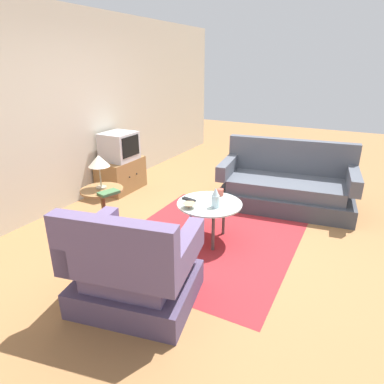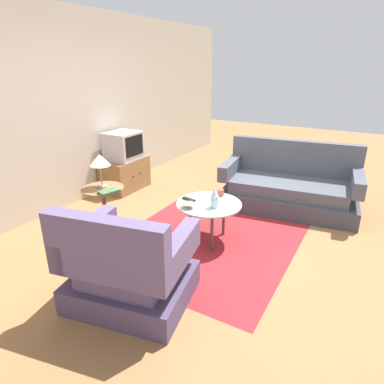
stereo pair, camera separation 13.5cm
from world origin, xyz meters
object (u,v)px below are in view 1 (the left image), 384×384
object	(u,v)px
couch	(286,187)
mug	(220,192)
side_table	(103,202)
tv_remote_dark	(189,199)
tv_stand	(121,175)
table_lamp	(99,162)
vase	(215,198)
bowl	(189,206)
book	(109,193)
armchair	(133,272)
television	(119,146)
coffee_table	(209,206)

from	to	relation	value
couch	mug	distance (m)	1.32
side_table	tv_remote_dark	bearing A→B (deg)	-65.58
tv_stand	table_lamp	size ratio (longest dim) A/B	1.90
vase	bowl	bearing A→B (deg)	121.26
side_table	book	world-z (taller)	book
book	tv_remote_dark	bearing A→B (deg)	-39.77
book	mug	bearing A→B (deg)	-34.73
couch	vase	distance (m)	1.62
tv_stand	mug	distance (m)	2.11
table_lamp	couch	bearing A→B (deg)	-42.76
mug	bowl	distance (m)	0.52
tv_remote_dark	book	size ratio (longest dim) A/B	0.71
side_table	armchair	bearing A→B (deg)	-128.36
tv_stand	table_lamp	world-z (taller)	table_lamp
television	vase	bearing A→B (deg)	-114.07
table_lamp	book	world-z (taller)	table_lamp
bowl	side_table	bearing A→B (deg)	102.76
armchair	coffee_table	size ratio (longest dim) A/B	1.52
tv_stand	bowl	world-z (taller)	bowl
vase	tv_remote_dark	distance (m)	0.37
side_table	book	bearing A→B (deg)	-114.54
vase	television	bearing A→B (deg)	65.93
tv_stand	television	size ratio (longest dim) A/B	1.49
television	mug	distance (m)	2.09
television	tv_remote_dark	size ratio (longest dim) A/B	2.80
television	mug	bearing A→B (deg)	-106.27
couch	vase	bearing A→B (deg)	66.39
television	table_lamp	bearing A→B (deg)	-148.87
coffee_table	book	distance (m)	1.15
mug	book	world-z (taller)	book
book	tv_stand	bearing A→B (deg)	51.76
armchair	vase	distance (m)	1.29
side_table	table_lamp	distance (m)	0.49
coffee_table	side_table	world-z (taller)	side_table
couch	book	bearing A→B (deg)	44.77
armchair	table_lamp	world-z (taller)	table_lamp
mug	tv_remote_dark	size ratio (longest dim) A/B	0.69
television	bowl	bearing A→B (deg)	-120.46
armchair	book	size ratio (longest dim) A/B	4.45
side_table	tv_remote_dark	size ratio (longest dim) A/B	3.27
tv_stand	book	xyz separation A→B (m)	(-1.40, -0.99, 0.35)
couch	book	size ratio (longest dim) A/B	7.63
table_lamp	bowl	size ratio (longest dim) A/B	2.62
mug	tv_remote_dark	xyz separation A→B (m)	(-0.31, 0.26, -0.03)
armchair	table_lamp	distance (m)	1.53
couch	television	bearing A→B (deg)	5.86
armchair	book	xyz separation A→B (m)	(0.78, 0.91, 0.29)
couch	tv_stand	distance (m)	2.61
television	vase	xyz separation A→B (m)	(-0.93, -2.09, -0.15)
side_table	book	distance (m)	0.27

